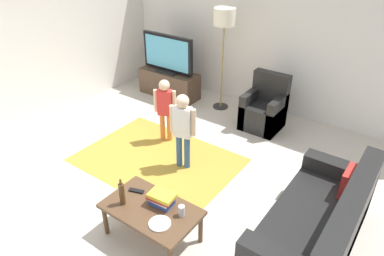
{
  "coord_description": "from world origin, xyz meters",
  "views": [
    {
      "loc": [
        2.3,
        -2.6,
        2.95
      ],
      "look_at": [
        0.0,
        0.6,
        0.65
      ],
      "focal_mm": 32.89,
      "sensor_mm": 36.0,
      "label": 1
    }
  ],
  "objects_px": {
    "couch": "(320,229)",
    "child_center": "(183,125)",
    "tv_remote": "(136,191)",
    "soda_can": "(182,211)",
    "book_stack": "(162,198)",
    "tv_stand": "(169,84)",
    "floor_lamp": "(224,23)",
    "armchair": "(265,110)",
    "bottle": "(122,194)",
    "coffee_table": "(151,211)",
    "child_near_tv": "(165,105)",
    "tv": "(168,54)",
    "plate": "(160,224)"
  },
  "relations": [
    {
      "from": "floor_lamp",
      "to": "plate",
      "type": "relative_size",
      "value": 8.09
    },
    {
      "from": "floor_lamp",
      "to": "plate",
      "type": "xyz_separation_m",
      "value": [
        1.28,
        -3.22,
        -1.12
      ]
    },
    {
      "from": "coffee_table",
      "to": "child_near_tv",
      "type": "bearing_deg",
      "value": 125.23
    },
    {
      "from": "tv",
      "to": "bottle",
      "type": "relative_size",
      "value": 3.5
    },
    {
      "from": "child_center",
      "to": "bottle",
      "type": "height_order",
      "value": "child_center"
    },
    {
      "from": "tv_stand",
      "to": "tv_remote",
      "type": "bearing_deg",
      "value": -57.0
    },
    {
      "from": "book_stack",
      "to": "plate",
      "type": "height_order",
      "value": "book_stack"
    },
    {
      "from": "book_stack",
      "to": "plate",
      "type": "distance_m",
      "value": 0.29
    },
    {
      "from": "book_stack",
      "to": "soda_can",
      "type": "distance_m",
      "value": 0.27
    },
    {
      "from": "armchair",
      "to": "book_stack",
      "type": "xyz_separation_m",
      "value": [
        0.16,
        -2.8,
        0.2
      ]
    },
    {
      "from": "tv_remote",
      "to": "soda_can",
      "type": "relative_size",
      "value": 1.42
    },
    {
      "from": "tv_stand",
      "to": "armchair",
      "type": "relative_size",
      "value": 1.33
    },
    {
      "from": "tv",
      "to": "armchair",
      "type": "xyz_separation_m",
      "value": [
        2.04,
        -0.02,
        -0.55
      ]
    },
    {
      "from": "couch",
      "to": "bottle",
      "type": "bearing_deg",
      "value": -150.61
    },
    {
      "from": "couch",
      "to": "coffee_table",
      "type": "relative_size",
      "value": 1.8
    },
    {
      "from": "tv_stand",
      "to": "tv_remote",
      "type": "height_order",
      "value": "tv_stand"
    },
    {
      "from": "book_stack",
      "to": "tv",
      "type": "bearing_deg",
      "value": 128.02
    },
    {
      "from": "armchair",
      "to": "book_stack",
      "type": "height_order",
      "value": "armchair"
    },
    {
      "from": "bottle",
      "to": "soda_can",
      "type": "height_order",
      "value": "bottle"
    },
    {
      "from": "couch",
      "to": "book_stack",
      "type": "xyz_separation_m",
      "value": [
        -1.43,
        -0.76,
        0.21
      ]
    },
    {
      "from": "child_center",
      "to": "bottle",
      "type": "xyz_separation_m",
      "value": [
        0.23,
        -1.35,
        -0.11
      ]
    },
    {
      "from": "tv_stand",
      "to": "coffee_table",
      "type": "xyz_separation_m",
      "value": [
        2.15,
        -2.95,
        0.13
      ]
    },
    {
      "from": "floor_lamp",
      "to": "tv_remote",
      "type": "distance_m",
      "value": 3.29
    },
    {
      "from": "tv",
      "to": "armchair",
      "type": "relative_size",
      "value": 1.22
    },
    {
      "from": "couch",
      "to": "child_center",
      "type": "xyz_separation_m",
      "value": [
        -2.0,
        0.35,
        0.37
      ]
    },
    {
      "from": "bottle",
      "to": "couch",
      "type": "bearing_deg",
      "value": 29.39
    },
    {
      "from": "tv",
      "to": "book_stack",
      "type": "xyz_separation_m",
      "value": [
        2.2,
        -2.82,
        -0.35
      ]
    },
    {
      "from": "tv_remote",
      "to": "coffee_table",
      "type": "bearing_deg",
      "value": -37.01
    },
    {
      "from": "soda_can",
      "to": "book_stack",
      "type": "bearing_deg",
      "value": 177.66
    },
    {
      "from": "armchair",
      "to": "child_near_tv",
      "type": "xyz_separation_m",
      "value": [
        -1.04,
        -1.28,
        0.31
      ]
    },
    {
      "from": "tv",
      "to": "soda_can",
      "type": "xyz_separation_m",
      "value": [
        2.47,
        -2.83,
        -0.37
      ]
    },
    {
      "from": "tv_stand",
      "to": "child_near_tv",
      "type": "height_order",
      "value": "child_near_tv"
    },
    {
      "from": "child_center",
      "to": "tv_remote",
      "type": "bearing_deg",
      "value": -79.22
    },
    {
      "from": "floor_lamp",
      "to": "book_stack",
      "type": "bearing_deg",
      "value": -69.55
    },
    {
      "from": "child_center",
      "to": "coffee_table",
      "type": "height_order",
      "value": "child_center"
    },
    {
      "from": "floor_lamp",
      "to": "child_center",
      "type": "height_order",
      "value": "floor_lamp"
    },
    {
      "from": "floor_lamp",
      "to": "armchair",
      "type": "bearing_deg",
      "value": -11.33
    },
    {
      "from": "floor_lamp",
      "to": "book_stack",
      "type": "distance_m",
      "value": 3.36
    },
    {
      "from": "bottle",
      "to": "tv_stand",
      "type": "bearing_deg",
      "value": 121.36
    },
    {
      "from": "child_center",
      "to": "tv_remote",
      "type": "xyz_separation_m",
      "value": [
        0.21,
        -1.13,
        -0.23
      ]
    },
    {
      "from": "floor_lamp",
      "to": "plate",
      "type": "distance_m",
      "value": 3.64
    },
    {
      "from": "tv_remote",
      "to": "couch",
      "type": "bearing_deg",
      "value": 4.87
    },
    {
      "from": "tv",
      "to": "floor_lamp",
      "type": "xyz_separation_m",
      "value": [
        1.09,
        0.17,
        0.7
      ]
    },
    {
      "from": "tv",
      "to": "child_center",
      "type": "distance_m",
      "value": 2.37
    },
    {
      "from": "tv",
      "to": "child_center",
      "type": "xyz_separation_m",
      "value": [
        1.64,
        -1.7,
        -0.19
      ]
    },
    {
      "from": "child_center",
      "to": "coffee_table",
      "type": "distance_m",
      "value": 1.36
    },
    {
      "from": "couch",
      "to": "child_near_tv",
      "type": "bearing_deg",
      "value": 164.05
    },
    {
      "from": "tv",
      "to": "coffee_table",
      "type": "height_order",
      "value": "tv"
    },
    {
      "from": "coffee_table",
      "to": "soda_can",
      "type": "bearing_deg",
      "value": 17.35
    },
    {
      "from": "child_near_tv",
      "to": "tv_remote",
      "type": "bearing_deg",
      "value": -60.92
    }
  ]
}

